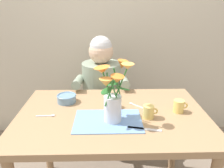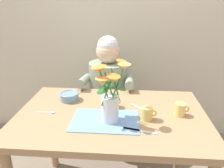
{
  "view_description": "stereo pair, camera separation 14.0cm",
  "coord_description": "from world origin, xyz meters",
  "px_view_note": "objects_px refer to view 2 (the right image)",
  "views": [
    {
      "loc": [
        -0.03,
        -1.26,
        1.42
      ],
      "look_at": [
        0.0,
        0.05,
        0.92
      ],
      "focal_mm": 35.87,
      "sensor_mm": 36.0,
      "label": 1
    },
    {
      "loc": [
        0.11,
        -1.26,
        1.42
      ],
      "look_at": [
        0.0,
        0.05,
        0.92
      ],
      "focal_mm": 35.87,
      "sensor_mm": 36.0,
      "label": 2
    }
  ],
  "objects_px": {
    "dinner_knife": "(140,131)",
    "tea_cup": "(112,102)",
    "ceramic_bowl": "(69,96)",
    "ceramic_mug": "(147,114)",
    "flower_vase": "(110,94)",
    "coffee_cup": "(180,109)",
    "seated_person": "(108,98)"
  },
  "relations": [
    {
      "from": "dinner_knife",
      "to": "tea_cup",
      "type": "xyz_separation_m",
      "value": [
        -0.17,
        0.28,
        0.04
      ]
    },
    {
      "from": "ceramic_bowl",
      "to": "tea_cup",
      "type": "distance_m",
      "value": 0.33
    },
    {
      "from": "ceramic_bowl",
      "to": "ceramic_mug",
      "type": "relative_size",
      "value": 1.46
    },
    {
      "from": "tea_cup",
      "to": "flower_vase",
      "type": "bearing_deg",
      "value": -90.38
    },
    {
      "from": "dinner_knife",
      "to": "ceramic_mug",
      "type": "bearing_deg",
      "value": 84.6
    },
    {
      "from": "flower_vase",
      "to": "coffee_cup",
      "type": "bearing_deg",
      "value": 14.03
    },
    {
      "from": "ceramic_mug",
      "to": "seated_person",
      "type": "bearing_deg",
      "value": 113.79
    },
    {
      "from": "flower_vase",
      "to": "tea_cup",
      "type": "bearing_deg",
      "value": 89.62
    },
    {
      "from": "dinner_knife",
      "to": "tea_cup",
      "type": "distance_m",
      "value": 0.33
    },
    {
      "from": "coffee_cup",
      "to": "ceramic_mug",
      "type": "distance_m",
      "value": 0.22
    },
    {
      "from": "ceramic_bowl",
      "to": "coffee_cup",
      "type": "bearing_deg",
      "value": -12.49
    },
    {
      "from": "ceramic_mug",
      "to": "flower_vase",
      "type": "bearing_deg",
      "value": -170.57
    },
    {
      "from": "dinner_knife",
      "to": "flower_vase",
      "type": "bearing_deg",
      "value": 165.18
    },
    {
      "from": "flower_vase",
      "to": "tea_cup",
      "type": "distance_m",
      "value": 0.23
    },
    {
      "from": "flower_vase",
      "to": "ceramic_bowl",
      "type": "height_order",
      "value": "flower_vase"
    },
    {
      "from": "ceramic_bowl",
      "to": "coffee_cup",
      "type": "relative_size",
      "value": 1.46
    },
    {
      "from": "dinner_knife",
      "to": "ceramic_bowl",
      "type": "bearing_deg",
      "value": 156.83
    },
    {
      "from": "flower_vase",
      "to": "ceramic_bowl",
      "type": "distance_m",
      "value": 0.44
    },
    {
      "from": "ceramic_bowl",
      "to": "ceramic_mug",
      "type": "height_order",
      "value": "ceramic_mug"
    },
    {
      "from": "seated_person",
      "to": "tea_cup",
      "type": "xyz_separation_m",
      "value": [
        0.08,
        -0.53,
        0.22
      ]
    },
    {
      "from": "flower_vase",
      "to": "ceramic_mug",
      "type": "height_order",
      "value": "flower_vase"
    },
    {
      "from": "seated_person",
      "to": "ceramic_mug",
      "type": "xyz_separation_m",
      "value": [
        0.3,
        -0.68,
        0.22
      ]
    },
    {
      "from": "flower_vase",
      "to": "ceramic_mug",
      "type": "bearing_deg",
      "value": 9.43
    },
    {
      "from": "flower_vase",
      "to": "dinner_knife",
      "type": "relative_size",
      "value": 1.9
    },
    {
      "from": "ceramic_bowl",
      "to": "ceramic_mug",
      "type": "distance_m",
      "value": 0.58
    },
    {
      "from": "tea_cup",
      "to": "ceramic_mug",
      "type": "relative_size",
      "value": 1.0
    },
    {
      "from": "coffee_cup",
      "to": "tea_cup",
      "type": "distance_m",
      "value": 0.43
    },
    {
      "from": "dinner_knife",
      "to": "tea_cup",
      "type": "bearing_deg",
      "value": 135.47
    },
    {
      "from": "seated_person",
      "to": "coffee_cup",
      "type": "distance_m",
      "value": 0.82
    },
    {
      "from": "ceramic_bowl",
      "to": "tea_cup",
      "type": "bearing_deg",
      "value": -15.19
    },
    {
      "from": "dinner_knife",
      "to": "tea_cup",
      "type": "relative_size",
      "value": 2.04
    },
    {
      "from": "coffee_cup",
      "to": "ceramic_mug",
      "type": "bearing_deg",
      "value": -161.26
    }
  ]
}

